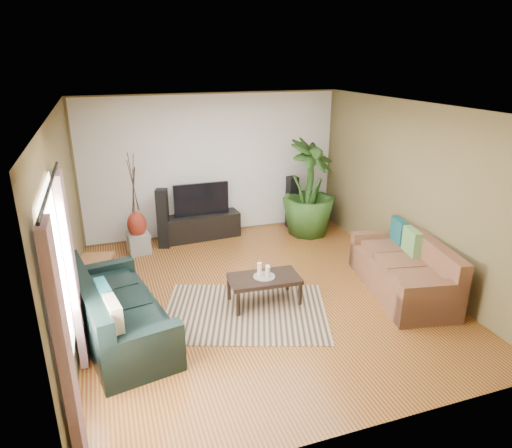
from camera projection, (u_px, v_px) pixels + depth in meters
name	position (u px, v px, depth m)	size (l,w,h in m)	color
floor	(260.00, 295.00, 6.74)	(5.50, 5.50, 0.00)	#996527
ceiling	(261.00, 108.00, 5.80)	(5.50, 5.50, 0.00)	white
wall_back	(213.00, 166.00, 8.71)	(5.00, 5.00, 0.00)	brown
wall_front	(369.00, 306.00, 3.83)	(5.00, 5.00, 0.00)	brown
wall_left	(66.00, 229.00, 5.51)	(5.50, 5.50, 0.00)	brown
wall_right	(413.00, 192.00, 7.03)	(5.50, 5.50, 0.00)	brown
backwall_panel	(213.00, 166.00, 8.70)	(4.90, 4.90, 0.00)	white
window_pane	(59.00, 284.00, 4.08)	(1.80, 1.80, 0.00)	white
curtain_near	(65.00, 355.00, 3.52)	(0.08, 0.35, 2.20)	gray
curtain_far	(72.00, 273.00, 4.85)	(0.08, 0.35, 2.20)	gray
curtain_rod	(49.00, 187.00, 3.79)	(0.03, 0.03, 1.90)	black
sofa_left	(119.00, 306.00, 5.62)	(2.09, 0.90, 0.85)	black
sofa_right	(402.00, 265.00, 6.72)	(1.99, 0.90, 0.85)	brown
area_rug	(246.00, 312.00, 6.28)	(2.23, 1.58, 0.01)	tan
coffee_table	(264.00, 290.00, 6.47)	(0.99, 0.54, 0.41)	black
candle_tray	(264.00, 276.00, 6.40)	(0.31, 0.31, 0.01)	gray
candle_tall	(260.00, 269.00, 6.37)	(0.06, 0.06, 0.20)	white
candle_mid	(268.00, 272.00, 6.35)	(0.06, 0.06, 0.15)	beige
candle_short	(267.00, 269.00, 6.45)	(0.06, 0.06, 0.13)	beige
tv_stand	(202.00, 226.00, 8.78)	(1.42, 0.43, 0.47)	black
television	(201.00, 199.00, 8.59)	(1.04, 0.06, 0.62)	black
speaker_left	(163.00, 219.00, 8.26)	(0.20, 0.22, 1.10)	black
speaker_right	(292.00, 202.00, 9.25)	(0.19, 0.21, 1.06)	black
potted_plant	(309.00, 189.00, 8.76)	(1.04, 1.04, 1.85)	#224416
plant_pot	(308.00, 227.00, 9.03)	(0.34, 0.34, 0.27)	black
pedestal	(139.00, 243.00, 8.14)	(0.37, 0.37, 0.37)	#979794
vase	(137.00, 224.00, 8.02)	(0.34, 0.34, 0.47)	maroon
side_table	(98.00, 273.00, 6.86)	(0.47, 0.47, 0.50)	brown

